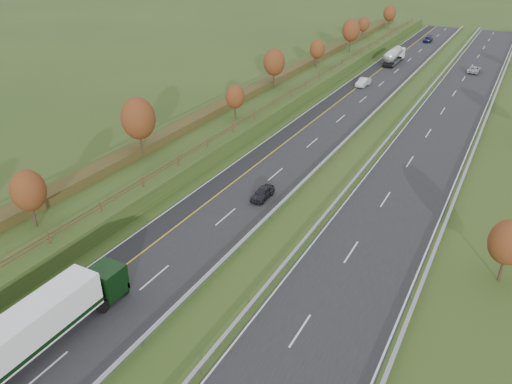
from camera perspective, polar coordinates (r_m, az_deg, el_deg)
ground at (r=78.09m, az=13.32°, el=6.52°), size 400.00×400.00×0.00m
near_carriageway at (r=84.76m, az=9.07°, el=8.60°), size 10.50×200.00×0.04m
far_carriageway at (r=81.23m, az=20.09°, el=6.40°), size 10.50×200.00×0.04m
hard_shoulder at (r=85.98m, az=6.70°, el=9.03°), size 3.00×200.00×0.04m
lane_markings at (r=82.90m, az=13.22°, el=7.79°), size 26.75×200.00×0.01m
embankment_left at (r=89.31m, az=1.15°, el=10.58°), size 12.00×200.00×2.00m
hedge_left at (r=89.77m, az=0.00°, el=11.70°), size 2.20×180.00×1.10m
fence_left at (r=86.58m, az=3.73°, el=11.17°), size 0.12×189.06×1.20m
median_barrier_near at (r=83.00m, az=12.82°, el=8.27°), size 0.32×200.00×0.71m
median_barrier_far at (r=81.90m, az=16.25°, el=7.60°), size 0.32×200.00×0.71m
outer_barrier_far at (r=80.56m, az=24.19°, el=5.92°), size 0.32×200.00×0.71m
trees_left at (r=84.84m, az=0.33°, el=13.43°), size 6.64×164.30×7.66m
box_lorry at (r=39.51m, az=-24.07°, el=-14.13°), size 2.58×16.28×4.06m
road_tanker at (r=123.64m, az=15.51°, el=14.83°), size 2.40×11.22×3.46m
car_dark_near at (r=56.77m, az=0.75°, el=-0.12°), size 1.59×3.90×1.33m
car_silver_mid at (r=102.98m, az=12.16°, el=12.18°), size 1.95×4.78×1.54m
car_small_far at (r=152.18m, az=19.06°, el=16.18°), size 2.08×4.97×1.43m
car_oncoming at (r=120.80m, az=23.67°, el=12.72°), size 2.50×5.02×1.37m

